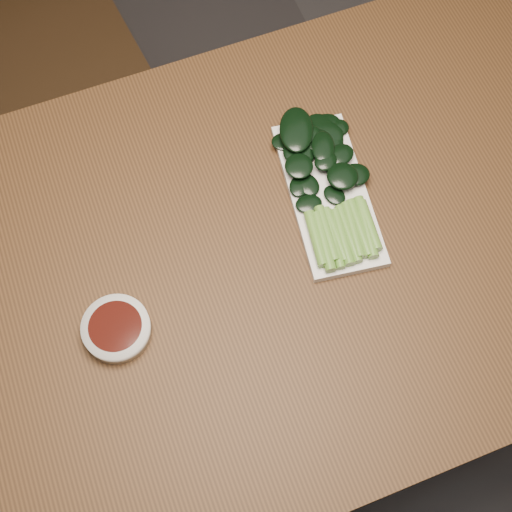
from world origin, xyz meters
name	(u,v)px	position (x,y,z in m)	size (l,w,h in m)	color
ground	(258,374)	(0.00, 0.00, 0.00)	(6.00, 6.00, 0.00)	#2F2C2C
table	(258,270)	(0.00, 0.00, 0.68)	(1.40, 0.80, 0.75)	#3F2612
chair_far	(19,10)	(-0.25, 0.88, 0.49)	(0.47, 0.47, 0.89)	black
sauce_bowl	(117,329)	(-0.24, -0.04, 0.76)	(0.10, 0.10, 0.03)	silver
serving_plate	(328,194)	(0.14, 0.05, 0.76)	(0.16, 0.30, 0.01)	silver
gai_lan	(328,181)	(0.14, 0.07, 0.77)	(0.16, 0.30, 0.03)	#56862E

